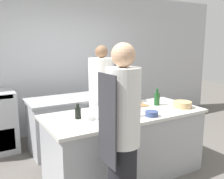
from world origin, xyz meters
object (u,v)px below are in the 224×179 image
bottle_olive_oil (157,99)px  bottle_wine (111,100)px  bowl_wooden_salad (88,117)px  cup (115,107)px  bowl_ceramic_blue (182,105)px  bowl_prep_small (152,114)px  bottle_vinegar (78,113)px  bottle_cooking_oil (135,109)px  chef_at_prep_near (122,136)px  stockpot (99,89)px  chef_at_stove (102,102)px  bowl_mixing_large (112,114)px

bottle_olive_oil → bottle_wine: bottle_wine is taller
bowl_wooden_salad → bottle_olive_oil: bearing=6.1°
bottle_wine → cup: size_ratio=2.81×
bowl_ceramic_blue → cup: 0.98m
cup → bowl_prep_small: bearing=-60.1°
bottle_olive_oil → bowl_prep_small: 0.59m
bowl_prep_small → bowl_wooden_salad: bowl_prep_small is taller
bottle_vinegar → bottle_cooking_oil: 0.71m
bottle_wine → bottle_cooking_oil: size_ratio=1.14×
bottle_wine → bowl_ceramic_blue: bearing=-29.8°
chef_at_prep_near → stockpot: bearing=-21.8°
bottle_cooking_oil → bowl_prep_small: size_ratio=1.51×
bowl_wooden_salad → stockpot: stockpot is taller
bowl_prep_small → bottle_olive_oil: bearing=43.5°
chef_at_stove → bowl_mixing_large: bearing=-6.3°
bottle_wine → bowl_ceramic_blue: size_ratio=1.07×
bowl_mixing_large → bowl_ceramic_blue: (1.08, -0.11, 0.01)m
bowl_ceramic_blue → bottle_wine: bearing=150.2°
bowl_mixing_large → stockpot: 1.47m
chef_at_stove → bowl_prep_small: bearing=22.2°
bottle_vinegar → bowl_wooden_salad: bearing=-47.6°
bowl_prep_small → bottle_vinegar: bearing=155.6°
bottle_vinegar → chef_at_prep_near: bearing=-82.2°
chef_at_prep_near → bowl_ceramic_blue: bearing=-68.0°
cup → bottle_cooking_oil: bearing=-77.4°
bottle_vinegar → stockpot: bearing=52.9°
bottle_olive_oil → bowl_mixing_large: (-0.86, -0.18, -0.06)m
bottle_cooking_oil → bowl_mixing_large: size_ratio=1.22×
bottle_cooking_oil → bowl_prep_small: (0.18, -0.10, -0.06)m
bowl_mixing_large → bottle_cooking_oil: bearing=-26.5°
bottle_vinegar → bowl_mixing_large: bearing=-20.7°
bowl_wooden_salad → chef_at_prep_near: bearing=-88.3°
chef_at_stove → bowl_mixing_large: chef_at_stove is taller
bottle_cooking_oil → bottle_olive_oil: bearing=26.3°
chef_at_stove → bottle_cooking_oil: 0.91m
bottle_wine → cup: bottle_wine is taller
bottle_vinegar → bowl_wooden_salad: size_ratio=1.14×
bowl_wooden_salad → bowl_ceramic_blue: bearing=-6.8°
chef_at_prep_near → bowl_prep_small: (0.72, 0.45, 0.00)m
chef_at_stove → stockpot: bearing=169.2°
bowl_mixing_large → bowl_prep_small: bearing=-27.6°
bowl_mixing_large → bowl_prep_small: (0.44, -0.23, -0.00)m
chef_at_stove → cup: (-0.10, -0.54, 0.06)m
chef_at_stove → bottle_vinegar: chef_at_stove is taller
chef_at_stove → bowl_prep_small: size_ratio=10.79×
bowl_prep_small → bowl_wooden_salad: size_ratio=0.99×
bottle_vinegar → bowl_mixing_large: 0.43m
chef_at_stove → bottle_cooking_oil: size_ratio=7.16×
bowl_wooden_salad → bowl_prep_small: bearing=-20.6°
bottle_wine → cup: bearing=-100.6°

